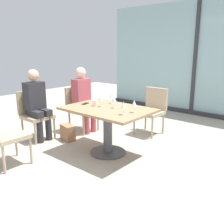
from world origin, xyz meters
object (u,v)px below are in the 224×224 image
object	(u,v)px
person_far_left	(84,97)
cell_phone_on_table	(85,104)
chair_near_window	(152,108)
wine_glass_3	(112,96)
wine_glass_1	(123,105)
wine_glass_4	(101,98)
chair_far_left	(80,106)
person_side_end	(37,102)
wine_glass_2	(114,99)
handbag_0	(68,133)
dining_table_main	(108,119)
coffee_cup	(95,103)
chair_front_left	(1,133)
chair_side_end	(34,112)
wine_glass_0	(134,103)

from	to	relation	value
person_far_left	cell_phone_on_table	bearing A→B (deg)	-41.23
chair_near_window	wine_glass_3	xyz separation A→B (m)	(-0.15, -1.01, 0.37)
wine_glass_1	wine_glass_4	bearing A→B (deg)	163.40
chair_far_left	person_side_end	bearing A→B (deg)	-101.93
chair_near_window	person_side_end	distance (m)	2.13
wine_glass_2	handbag_0	size ratio (longest dim) A/B	0.62
person_far_left	handbag_0	xyz separation A→B (m)	(0.14, -0.55, -0.56)
chair_near_window	wine_glass_3	world-z (taller)	wine_glass_3
chair_far_left	cell_phone_on_table	size ratio (longest dim) A/B	6.04
person_side_end	wine_glass_3	xyz separation A→B (m)	(1.21, 0.62, 0.16)
person_far_left	wine_glass_1	bearing A→B (deg)	-23.91
person_side_end	wine_glass_2	bearing A→B (deg)	16.22
dining_table_main	handbag_0	bearing A→B (deg)	-177.86
coffee_cup	chair_far_left	bearing A→B (deg)	150.41
person_far_left	person_side_end	world-z (taller)	same
chair_far_left	chair_front_left	distance (m)	1.84
wine_glass_4	cell_phone_on_table	xyz separation A→B (m)	(-0.33, -0.03, -0.13)
chair_front_left	handbag_0	distance (m)	1.31
cell_phone_on_table	person_side_end	bearing A→B (deg)	-174.84
dining_table_main	wine_glass_1	xyz separation A→B (m)	(0.41, -0.15, 0.31)
chair_far_left	cell_phone_on_table	bearing A→B (deg)	-36.50
wine_glass_2	cell_phone_on_table	bearing A→B (deg)	-171.16
chair_front_left	wine_glass_4	xyz separation A→B (m)	(0.65, 1.31, 0.37)
chair_side_end	wine_glass_3	xyz separation A→B (m)	(1.32, 0.62, 0.37)
wine_glass_2	coffee_cup	world-z (taller)	wine_glass_2
chair_far_left	chair_side_end	world-z (taller)	same
wine_glass_3	handbag_0	world-z (taller)	wine_glass_3
chair_front_left	person_far_left	xyz separation A→B (m)	(-0.28, 1.80, 0.20)
dining_table_main	coffee_cup	xyz separation A→B (m)	(-0.25, -0.02, 0.22)
coffee_cup	handbag_0	distance (m)	0.93
chair_side_end	wine_glass_0	world-z (taller)	wine_glass_0
chair_near_window	wine_glass_1	bearing A→B (deg)	-73.95
chair_front_left	wine_glass_4	bearing A→B (deg)	63.73
wine_glass_0	dining_table_main	bearing A→B (deg)	-174.82
person_far_left	wine_glass_1	distance (m)	1.64
chair_far_left	chair_near_window	bearing A→B (deg)	33.40
wine_glass_3	coffee_cup	world-z (taller)	wine_glass_3
person_far_left	person_side_end	bearing A→B (deg)	-108.76
chair_side_end	wine_glass_2	xyz separation A→B (m)	(1.54, 0.42, 0.37)
dining_table_main	wine_glass_2	bearing A→B (deg)	49.09
chair_side_end	chair_front_left	size ratio (longest dim) A/B	1.00
chair_side_end	wine_glass_1	xyz separation A→B (m)	(1.89, 0.19, 0.37)
chair_front_left	cell_phone_on_table	bearing A→B (deg)	76.18
wine_glass_0	handbag_0	xyz separation A→B (m)	(-1.39, -0.08, -0.72)
chair_far_left	chair_side_end	distance (m)	0.90
person_side_end	wine_glass_3	distance (m)	1.37
chair_side_end	handbag_0	world-z (taller)	chair_side_end
chair_side_end	coffee_cup	size ratio (longest dim) A/B	9.67
dining_table_main	wine_glass_3	distance (m)	0.44
dining_table_main	person_side_end	xyz separation A→B (m)	(-1.36, -0.34, 0.15)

